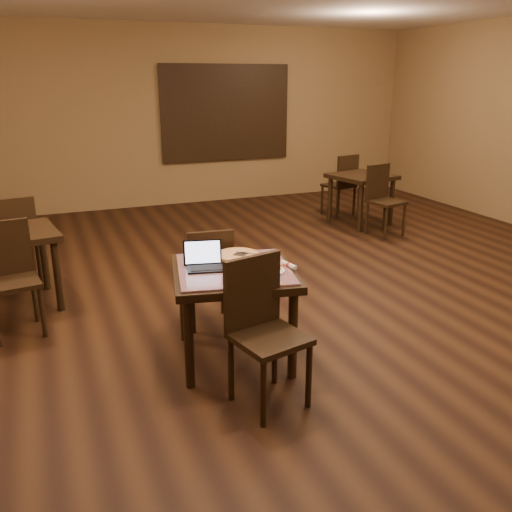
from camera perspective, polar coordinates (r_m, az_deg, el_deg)
name	(u,v)px	position (r m, az deg, el deg)	size (l,w,h in m)	color
ground	(342,302)	(5.53, 9.06, -4.82)	(10.00, 10.00, 0.00)	black
wall_back	(198,117)	(9.73, -6.12, 14.38)	(8.00, 0.02, 3.00)	olive
mural	(226,113)	(9.84, -3.17, 14.79)	(2.34, 0.05, 1.64)	#286094
tiled_table	(234,281)	(4.18, -2.34, -2.60)	(1.09, 1.09, 0.76)	black
chair_main_near	(262,323)	(3.68, 0.62, -7.03)	(0.53, 0.53, 1.02)	black
chair_main_far	(209,272)	(4.78, -4.93, -1.72)	(0.44, 0.44, 0.92)	black
laptop	(205,261)	(4.15, -5.42, -0.51)	(0.33, 0.29, 0.20)	black
plate	(269,271)	(4.06, 1.42, -1.57)	(0.23, 0.23, 0.01)	white
pizza_slice	(269,269)	(4.05, 1.42, -1.37)	(0.18, 0.18, 0.02)	beige
pizza_pan	(238,256)	(4.39, -1.95, -0.05)	(0.36, 0.36, 0.01)	silver
pizza_whole	(238,255)	(4.39, -1.95, 0.13)	(0.35, 0.35, 0.02)	beige
spatula	(241,254)	(4.37, -1.61, 0.19)	(0.10, 0.24, 0.01)	silver
napkin_roll	(289,265)	(4.16, 3.48, -0.94)	(0.07, 0.17, 0.04)	white
other_table_a	(361,183)	(8.37, 11.04, 7.55)	(0.97, 0.97, 0.76)	black
other_table_a_chair_near	(382,196)	(7.91, 13.15, 6.21)	(0.51, 0.51, 0.99)	black
other_table_a_chair_far	(343,182)	(8.88, 9.10, 7.75)	(0.51, 0.51, 0.99)	black
other_table_b	(12,245)	(5.66, -24.33, 1.10)	(0.93, 0.93, 0.76)	black
other_table_b_chair_near	(10,271)	(5.14, -24.51, -1.49)	(0.49, 0.49, 0.98)	black
other_table_b_chair_far	(15,237)	(6.24, -24.00, 1.88)	(0.49, 0.49, 0.98)	black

